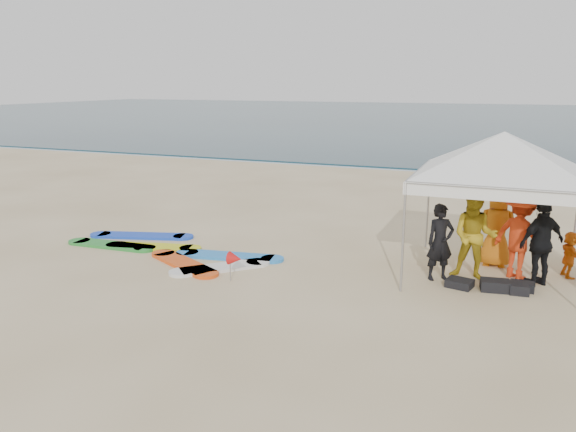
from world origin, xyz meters
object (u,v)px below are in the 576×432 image
Objects in this scene: person_black_b at (541,243)px; marker_pennant at (235,259)px; person_seated at (570,254)px; person_orange_b at (497,227)px; surfboard_spread at (170,251)px; person_black_a at (440,242)px; person_yellow at (474,236)px; canopy_tent at (505,132)px; person_orange_a at (520,236)px.

person_black_b is 2.81× the size of marker_pennant.
person_seated is 7.08m from marker_pennant.
surfboard_spread is at bearing 14.03° from person_orange_b.
marker_pennant is at bearing 31.76° from person_orange_b.
person_seated is (0.61, 0.78, -0.40)m from person_black_b.
person_black_a is 0.90× the size of person_black_b.
person_yellow is 0.36× the size of surfboard_spread.
person_black_b is 8.35m from surfboard_spread.
person_seated reaches higher than marker_pennant.
person_black_a is 2.58m from canopy_tent.
person_orange_a is at bearing -8.94° from person_black_a.
person_yellow reaches higher than person_black_b.
person_yellow is 1.89× the size of person_seated.
person_orange_b is (1.06, 1.40, 0.09)m from person_black_a.
person_seated is at bearing -8.96° from person_black_a.
person_orange_a is at bearing 24.14° from marker_pennant.
canopy_tent is (1.05, 0.66, 2.26)m from person_black_a.
person_orange_a is 0.50m from person_black_b.
person_seated is 0.21× the size of canopy_tent.
surfboard_spread is (-8.86, -1.69, -0.46)m from person_seated.
person_black_b is 1.32m from person_orange_b.
person_orange_b is 1.56m from person_seated.
person_orange_b is (-0.88, 0.99, -0.00)m from person_black_b.
person_black_b is at bearing 122.61° from person_seated.
surfboard_spread is (-8.25, -0.91, -0.86)m from person_black_b.
person_yellow is 1.05× the size of person_orange_b.
person_yellow reaches higher than person_seated.
person_orange_b is at bearing -22.28° from person_orange_a.
person_black_a is 1.98m from person_black_b.
person_orange_b is 2.81× the size of marker_pennant.
person_yellow is at bearing -10.73° from person_black_a.
canopy_tent is at bearing 25.61° from marker_pennant.
person_yellow is at bearing 6.37° from surfboard_spread.
canopy_tent is at bearing 46.68° from person_yellow.
person_yellow reaches higher than marker_pennant.
marker_pennant reaches higher than surfboard_spread.
person_black_a is 2.83m from person_seated.
canopy_tent is 7.32× the size of marker_pennant.
marker_pennant is 2.74m from surfboard_spread.
person_black_a is 6.38m from surfboard_spread.
person_seated is at bearing 19.61° from canopy_tent.
person_seated is at bearing 24.27° from marker_pennant.
person_yellow is at bearing 96.43° from person_seated.
person_black_b is at bearing 6.28° from surfboard_spread.
marker_pennant is at bearing -152.58° from person_yellow.
person_yellow reaches higher than person_orange_b.
person_black_b is 1.00× the size of person_orange_b.
person_orange_a is at bearing 124.91° from person_orange_b.
person_black_b reaches higher than person_seated.
canopy_tent is at bearing 90.45° from person_seated.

